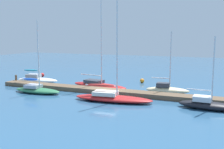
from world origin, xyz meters
TOP-DOWN VIEW (x-y plane):
  - ground_plane at (0.00, 0.00)m, footprint 120.00×120.00m
  - dock_pier at (0.00, 0.00)m, footprint 29.50×1.86m
  - dock_piling_near_end at (-14.35, 0.78)m, footprint 0.28×0.28m
  - sailboat_0 at (-12.18, 2.65)m, footprint 6.49×2.85m
  - sailboat_1 at (-7.69, -3.05)m, footprint 6.12×2.16m
  - sailboat_2 at (-2.28, 2.79)m, footprint 8.42×3.51m
  - sailboat_3 at (2.26, -3.41)m, footprint 8.56×3.10m
  - sailboat_4 at (6.80, 2.73)m, footprint 5.23×2.02m
  - sailboat_5 at (11.69, -2.74)m, footprint 5.55×1.97m
  - mooring_buoy_orange at (2.03, 8.55)m, footprint 0.63×0.63m
  - mooring_buoy_red at (-14.98, 7.58)m, footprint 0.67×0.67m

SIDE VIEW (x-z plane):
  - ground_plane at x=0.00m, z-range 0.00..0.00m
  - dock_pier at x=0.00m, z-range 0.00..0.52m
  - mooring_buoy_orange at x=2.03m, z-range 0.00..0.63m
  - mooring_buoy_red at x=-14.98m, z-range 0.00..0.67m
  - sailboat_1 at x=-7.69m, z-range -3.37..4.28m
  - sailboat_5 at x=11.69m, z-range -2.91..3.89m
  - sailboat_3 at x=2.26m, z-range -4.84..5.82m
  - sailboat_2 at x=-2.28m, z-range -6.00..7.00m
  - sailboat_4 at x=6.80m, z-range -3.16..4.20m
  - sailboat_0 at x=-12.18m, z-range -3.96..5.07m
  - dock_piling_near_end at x=-14.35m, z-range 0.00..1.29m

